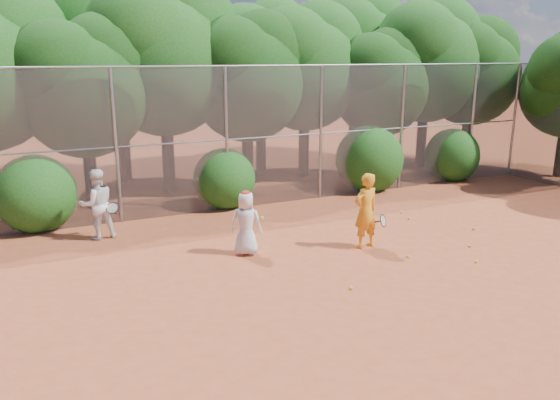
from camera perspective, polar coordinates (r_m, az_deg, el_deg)
ground at (r=11.15m, az=10.26°, el=-7.92°), size 80.00×80.00×0.00m
fence_back at (r=15.66m, az=-2.54°, el=6.71°), size 20.05×0.09×4.03m
tree_2 at (r=16.24m, az=-19.79°, el=11.60°), size 3.99×3.47×5.47m
tree_3 at (r=17.65m, az=-11.99°, el=14.97°), size 4.89×4.26×6.70m
tree_4 at (r=17.83m, az=-3.40°, el=13.20°), size 4.19×3.64×5.73m
tree_5 at (r=19.61m, az=2.70°, el=14.21°), size 4.51×3.92×6.17m
tree_6 at (r=20.07m, az=10.52°, el=12.34°), size 3.86×3.36×5.29m
tree_7 at (r=22.07m, az=15.17°, el=14.40°), size 4.77×4.14×6.53m
tree_8 at (r=23.18m, az=19.46°, el=12.93°), size 4.25×3.70×5.82m
tree_10 at (r=19.61m, az=-16.53°, el=15.33°), size 5.15×4.48×7.06m
tree_11 at (r=20.62m, az=-1.98°, el=14.57°), size 4.64×4.03×6.35m
tree_12 at (r=23.29m, az=8.02°, el=15.33°), size 5.02×4.37×6.88m
bush_0 at (r=14.98m, az=-24.21°, el=0.92°), size 2.00×2.00×2.00m
bush_1 at (r=15.83m, az=-5.86°, el=2.50°), size 1.80×1.80×1.80m
bush_2 at (r=18.03m, az=9.33°, el=4.55°), size 2.20×2.20×2.20m
bush_3 at (r=20.22m, az=17.57°, el=4.73°), size 1.90×1.90×1.90m
player_yellow at (r=12.48m, az=8.94°, el=-1.13°), size 0.85×0.58×1.74m
player_teen at (r=11.98m, az=-3.56°, el=-2.40°), size 0.83×0.76×1.45m
player_white at (r=13.66m, az=-18.57°, el=-0.42°), size 0.93×0.83×1.70m
ball_0 at (r=12.26m, az=13.21°, el=-5.76°), size 0.07×0.07×0.07m
ball_1 at (r=15.59m, az=12.56°, el=-1.26°), size 0.07×0.07×0.07m
ball_2 at (r=12.38m, az=19.81°, el=-6.08°), size 0.07×0.07×0.07m
ball_3 at (r=13.32m, az=19.18°, el=-4.54°), size 0.07×0.07×0.07m
ball_4 at (r=10.48m, az=7.42°, el=-9.11°), size 0.07×0.07×0.07m
ball_5 at (r=15.06m, az=13.31°, el=-1.88°), size 0.07×0.07×0.07m
ball_6 at (r=14.63m, az=19.57°, el=-2.85°), size 0.07×0.07×0.07m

